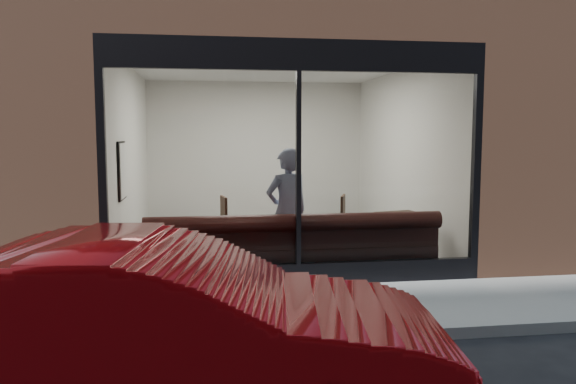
{
  "coord_description": "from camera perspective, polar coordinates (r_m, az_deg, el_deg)",
  "views": [
    {
      "loc": [
        -1.2,
        -5.11,
        2.01
      ],
      "look_at": [
        -0.08,
        2.4,
        1.21
      ],
      "focal_mm": 35.0,
      "sensor_mm": 36.0,
      "label": 1
    }
  ],
  "objects": [
    {
      "name": "cafe_ceiling",
      "position": [
        10.24,
        -1.71,
        12.61
      ],
      "size": [
        6.0,
        6.0,
        0.0
      ],
      "primitive_type": "plane",
      "rotation": [
        3.14,
        0.0,
        0.0
      ],
      "color": "white",
      "rests_on": "host_building_upper"
    },
    {
      "name": "kerb_near",
      "position": [
        5.55,
        4.74,
        -14.6
      ],
      "size": [
        40.0,
        0.1,
        0.12
      ],
      "primitive_type": "cube",
      "color": "gray",
      "rests_on": "ground"
    },
    {
      "name": "storefront_header",
      "position": [
        7.32,
        1.08,
        13.77
      ],
      "size": [
        5.0,
        0.1,
        0.4
      ],
      "primitive_type": "cube",
      "color": "black",
      "rests_on": "host_building_upper"
    },
    {
      "name": "storefront_glass",
      "position": [
        7.24,
        1.1,
        2.35
      ],
      "size": [
        4.8,
        0.0,
        4.8
      ],
      "primitive_type": "plane",
      "rotation": [
        1.57,
        0.0,
        0.0
      ],
      "color": "white",
      "rests_on": "storefront_kick"
    },
    {
      "name": "storefront_mullion",
      "position": [
        7.27,
        1.06,
        2.37
      ],
      "size": [
        0.06,
        0.1,
        2.5
      ],
      "primitive_type": "cube",
      "color": "black",
      "rests_on": "storefront_kick"
    },
    {
      "name": "person",
      "position": [
        7.99,
        -0.1,
        -2.0
      ],
      "size": [
        0.77,
        0.63,
        1.8
      ],
      "primitive_type": "imported",
      "rotation": [
        0.0,
        0.0,
        3.5
      ],
      "color": "#8895B9",
      "rests_on": "cafe_floor"
    },
    {
      "name": "cafe_table_left",
      "position": [
        8.21,
        -7.39,
        -2.96
      ],
      "size": [
        0.71,
        0.71,
        0.04
      ],
      "primitive_type": "cube",
      "rotation": [
        0.0,
        0.0,
        0.26
      ],
      "color": "black",
      "rests_on": "cafe_floor"
    },
    {
      "name": "host_building_pier_left",
      "position": [
        13.36,
        -19.5,
        3.9
      ],
      "size": [
        2.5,
        12.0,
        3.2
      ],
      "primitive_type": "cube",
      "color": "brown",
      "rests_on": "ground"
    },
    {
      "name": "storefront_kick",
      "position": [
        7.49,
        1.04,
        -8.38
      ],
      "size": [
        5.0,
        0.1,
        0.3
      ],
      "primitive_type": "cube",
      "color": "black",
      "rests_on": "ground"
    },
    {
      "name": "sidewalk_near",
      "position": [
        6.54,
        2.59,
        -11.86
      ],
      "size": [
        40.0,
        2.0,
        0.01
      ],
      "primitive_type": "cube",
      "color": "gray",
      "rests_on": "ground"
    },
    {
      "name": "cafe_table_right",
      "position": [
        8.96,
        11.55,
        -2.27
      ],
      "size": [
        0.77,
        0.77,
        0.04
      ],
      "primitive_type": "cube",
      "rotation": [
        0.0,
        0.0,
        0.23
      ],
      "color": "black",
      "rests_on": "cafe_floor"
    },
    {
      "name": "cafe_chair_left",
      "position": [
        9.57,
        -7.63,
        -4.72
      ],
      "size": [
        0.53,
        0.53,
        0.04
      ],
      "primitive_type": "cube",
      "rotation": [
        0.0,
        0.0,
        3.29
      ],
      "color": "black",
      "rests_on": "cafe_floor"
    },
    {
      "name": "cafe_wall_right",
      "position": [
        10.77,
        11.62,
        3.69
      ],
      "size": [
        0.0,
        6.0,
        6.0
      ],
      "primitive_type": "plane",
      "rotation": [
        1.57,
        0.0,
        -1.57
      ],
      "color": "silver",
      "rests_on": "ground"
    },
    {
      "name": "host_building_pier_right",
      "position": [
        14.02,
        12.26,
        4.19
      ],
      "size": [
        2.5,
        12.0,
        3.2
      ],
      "primitive_type": "cube",
      "color": "brown",
      "rests_on": "ground"
    },
    {
      "name": "parked_car",
      "position": [
        3.92,
        -13.14,
        -14.27
      ],
      "size": [
        4.17,
        1.91,
        1.32
      ],
      "primitive_type": "imported",
      "rotation": [
        0.0,
        0.0,
        1.44
      ],
      "color": "#A8080D",
      "rests_on": "ground"
    },
    {
      "name": "cafe_wall_left",
      "position": [
        10.2,
        -15.75,
        3.47
      ],
      "size": [
        0.0,
        6.0,
        6.0
      ],
      "primitive_type": "plane",
      "rotation": [
        1.57,
        0.0,
        1.57
      ],
      "color": "silver",
      "rests_on": "ground"
    },
    {
      "name": "ground",
      "position": [
        5.62,
        4.61,
        -14.99
      ],
      "size": [
        120.0,
        120.0,
        0.0
      ],
      "primitive_type": "plane",
      "color": "black",
      "rests_on": "ground"
    },
    {
      "name": "banquette",
      "position": [
        7.86,
        0.56,
        -7.14
      ],
      "size": [
        4.0,
        0.55,
        0.45
      ],
      "primitive_type": "cube",
      "color": "black",
      "rests_on": "cafe_floor"
    },
    {
      "name": "host_building_backfill",
      "position": [
        16.16,
        -4.21,
        4.53
      ],
      "size": [
        5.0,
        6.0,
        3.2
      ],
      "primitive_type": "cube",
      "color": "brown",
      "rests_on": "ground"
    },
    {
      "name": "wall_poster",
      "position": [
        9.02,
        -16.42,
        2.1
      ],
      "size": [
        0.02,
        0.63,
        0.84
      ],
      "primitive_type": "cube",
      "color": "white",
      "rests_on": "cafe_wall_left"
    },
    {
      "name": "cafe_floor",
      "position": [
        10.37,
        -1.66,
        -5.07
      ],
      "size": [
        6.0,
        6.0,
        0.0
      ],
      "primitive_type": "plane",
      "color": "#2D2D30",
      "rests_on": "ground"
    },
    {
      "name": "cafe_wall_back",
      "position": [
        13.16,
        -3.23,
        4.2
      ],
      "size": [
        5.0,
        0.0,
        5.0
      ],
      "primitive_type": "plane",
      "rotation": [
        1.57,
        0.0,
        0.0
      ],
      "color": "silver",
      "rests_on": "ground"
    },
    {
      "name": "cafe_chair_right",
      "position": [
        9.79,
        4.46,
        -4.44
      ],
      "size": [
        0.59,
        0.59,
        0.04
      ],
      "primitive_type": "cube",
      "rotation": [
        0.0,
        0.0,
        2.8
      ],
      "color": "black",
      "rests_on": "cafe_floor"
    }
  ]
}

